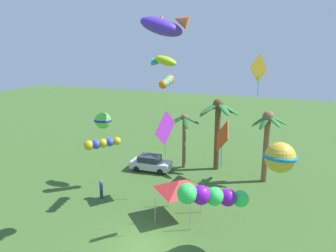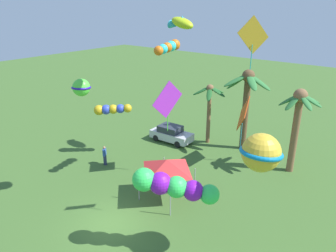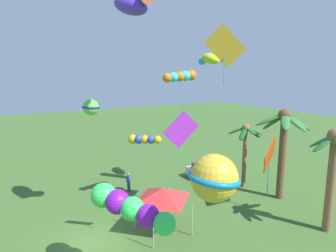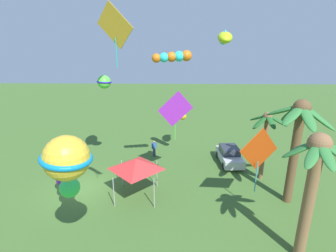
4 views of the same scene
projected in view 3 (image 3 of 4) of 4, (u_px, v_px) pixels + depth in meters
name	position (u px, v px, depth m)	size (l,w,h in m)	color
ground_plane	(91.00, 244.00, 16.72)	(120.00, 120.00, 0.00)	#3D6028
palm_tree_0	(284.00, 133.00, 21.92)	(4.00, 3.82, 7.02)	brown
palm_tree_1	(245.00, 141.00, 24.39)	(2.96, 2.82, 5.46)	brown
palm_tree_2	(334.00, 159.00, 17.31)	(3.09, 3.04, 6.48)	brown
parked_car_0	(206.00, 173.00, 26.37)	(3.98, 1.89, 1.51)	#BCBCC1
spectator_0	(129.00, 182.00, 24.01)	(0.42, 0.45, 1.59)	#2D3351
festival_tent	(162.00, 194.00, 17.61)	(2.86, 2.86, 2.85)	#9E9EA3
kite_fish_0	(209.00, 59.00, 22.13)	(2.46, 1.27, 1.19)	#ADCD1A
kite_diamond_1	(181.00, 130.00, 20.03)	(0.68, 2.53, 3.62)	purple
kite_tube_2	(143.00, 139.00, 25.17)	(2.58, 2.24, 0.91)	gold
kite_tube_3	(181.00, 76.00, 19.16)	(0.92, 2.67, 0.81)	orange
kite_diamond_4	(270.00, 155.00, 19.97)	(1.60, 2.77, 4.33)	#D5400E
kite_ball_5	(91.00, 107.00, 18.72)	(1.45, 1.45, 1.04)	#51DB3B
kite_tube_6	(128.00, 207.00, 13.00)	(3.79, 2.79, 1.70)	#33DF56
kite_fish_7	(132.00, 4.00, 15.34)	(3.25, 1.76, 1.68)	#4D2DBE
kite_diamond_8	(225.00, 47.00, 12.05)	(0.87, 1.59, 2.48)	#B58A1F
kite_ball_9	(214.00, 178.00, 10.63)	(2.02, 2.03, 1.77)	gold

